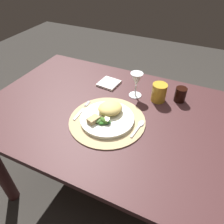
{
  "coord_description": "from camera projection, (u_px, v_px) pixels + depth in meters",
  "views": [
    {
      "loc": [
        0.34,
        -0.76,
        1.41
      ],
      "look_at": [
        0.0,
        -0.03,
        0.74
      ],
      "focal_mm": 33.44,
      "sensor_mm": 36.0,
      "label": 1
    }
  ],
  "objects": [
    {
      "name": "dining_table",
      "position": [
        114.0,
        129.0,
        1.16
      ],
      "size": [
        1.38,
        0.89,
        0.72
      ],
      "color": "#3F2223",
      "rests_on": "ground"
    },
    {
      "name": "bread_piece",
      "position": [
        93.0,
        120.0,
        0.98
      ],
      "size": [
        0.05,
        0.07,
        0.02
      ],
      "primitive_type": "cube",
      "rotation": [
        0.0,
        0.0,
        1.22
      ],
      "color": "tan",
      "rests_on": "dinner_plate"
    },
    {
      "name": "placemat",
      "position": [
        108.0,
        121.0,
        1.02
      ],
      "size": [
        0.38,
        0.38,
        0.01
      ],
      "primitive_type": "cylinder",
      "color": "tan",
      "rests_on": "dining_table"
    },
    {
      "name": "fork",
      "position": [
        81.0,
        111.0,
        1.07
      ],
      "size": [
        0.02,
        0.16,
        0.0
      ],
      "color": "silver",
      "rests_on": "placemat"
    },
    {
      "name": "ground_plane",
      "position": [
        113.0,
        187.0,
        1.54
      ],
      "size": [
        6.0,
        6.0,
        0.0
      ],
      "primitive_type": "plane",
      "color": "#2D2A26"
    },
    {
      "name": "amber_tumbler",
      "position": [
        159.0,
        93.0,
        1.13
      ],
      "size": [
        0.08,
        0.08,
        0.1
      ],
      "primitive_type": "cylinder",
      "color": "gold",
      "rests_on": "dining_table"
    },
    {
      "name": "wine_glass",
      "position": [
        136.0,
        80.0,
        1.13
      ],
      "size": [
        0.07,
        0.07,
        0.14
      ],
      "color": "silver",
      "rests_on": "dining_table"
    },
    {
      "name": "pasta_serving",
      "position": [
        110.0,
        108.0,
        1.03
      ],
      "size": [
        0.16,
        0.16,
        0.05
      ],
      "primitive_type": "ellipsoid",
      "rotation": [
        0.0,
        0.0,
        3.97
      ],
      "color": "#E0C268",
      "rests_on": "dinner_plate"
    },
    {
      "name": "dinner_plate",
      "position": [
        108.0,
        119.0,
        1.02
      ],
      "size": [
        0.26,
        0.26,
        0.02
      ],
      "primitive_type": "cylinder",
      "color": "silver",
      "rests_on": "placemat"
    },
    {
      "name": "napkin",
      "position": [
        109.0,
        83.0,
        1.28
      ],
      "size": [
        0.13,
        0.13,
        0.01
      ],
      "primitive_type": "cube",
      "rotation": [
        0.0,
        0.0,
        -0.1
      ],
      "color": "white",
      "rests_on": "dining_table"
    },
    {
      "name": "spoon",
      "position": [
        139.0,
        126.0,
        0.99
      ],
      "size": [
        0.03,
        0.13,
        0.01
      ],
      "color": "silver",
      "rests_on": "placemat"
    },
    {
      "name": "salad_greens",
      "position": [
        103.0,
        121.0,
        0.98
      ],
      "size": [
        0.08,
        0.06,
        0.02
      ],
      "color": "#305E32",
      "rests_on": "dinner_plate"
    },
    {
      "name": "dark_tumbler",
      "position": [
        180.0,
        95.0,
        1.13
      ],
      "size": [
        0.06,
        0.06,
        0.08
      ],
      "primitive_type": "cylinder",
      "color": "black",
      "rests_on": "dining_table"
    }
  ]
}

